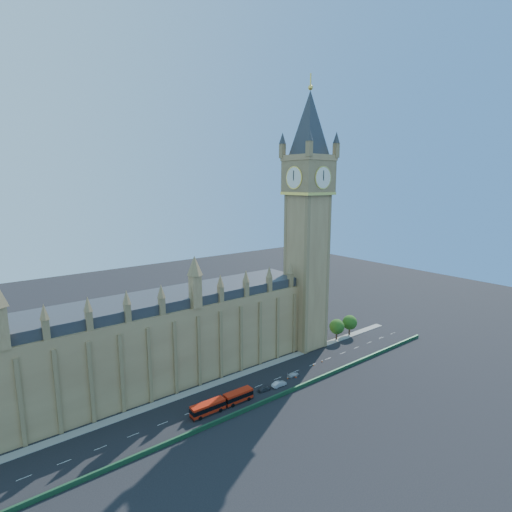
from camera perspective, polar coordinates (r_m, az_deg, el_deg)
ground at (r=128.40m, az=-1.15°, el=-18.60°), size 400.00×400.00×0.00m
palace_westminster at (r=129.14m, az=-16.41°, el=-12.04°), size 120.00×20.00×28.00m
elizabeth_tower at (r=148.08m, az=7.41°, el=7.34°), size 20.59×20.59×105.00m
bridge_parapet at (r=121.95m, az=1.54°, el=-19.96°), size 160.00×0.60×1.20m
kerb_north at (r=135.20m, az=-3.67°, el=-16.99°), size 160.00×3.00×0.16m
tree_east_near at (r=165.72m, az=11.51°, el=-9.78°), size 6.00×6.00×8.50m
tree_east_far at (r=171.56m, az=13.27°, el=-9.15°), size 6.00×6.00×8.50m
red_bus at (r=119.31m, az=-4.80°, el=-20.11°), size 19.49×3.33×3.31m
car_grey at (r=127.62m, az=1.17°, el=-18.45°), size 3.92×1.76×1.31m
car_silver at (r=130.17m, az=3.31°, el=-17.77°), size 5.02×1.88×1.64m
car_white at (r=136.37m, az=5.33°, el=-16.51°), size 4.24×1.83×1.22m
cone_a at (r=134.85m, az=4.55°, el=-16.96°), size 0.54×0.54×0.66m
cone_b at (r=147.40m, az=9.42°, el=-14.58°), size 0.55×0.55×0.68m
cone_c at (r=135.80m, az=5.72°, el=-16.75°), size 0.62×0.62×0.78m
cone_d at (r=144.38m, az=8.22°, el=-15.10°), size 0.44×0.44×0.68m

